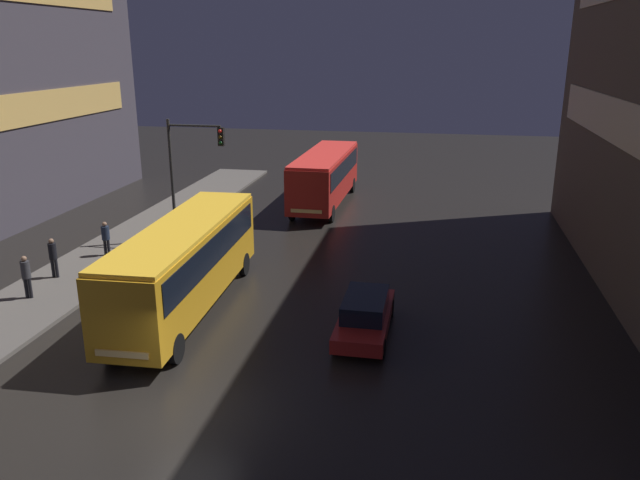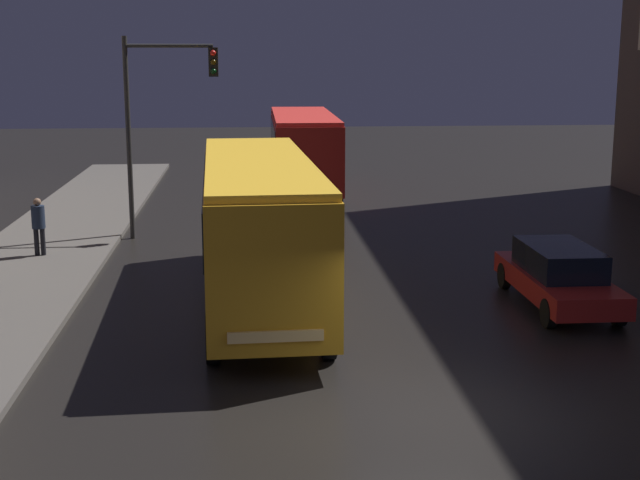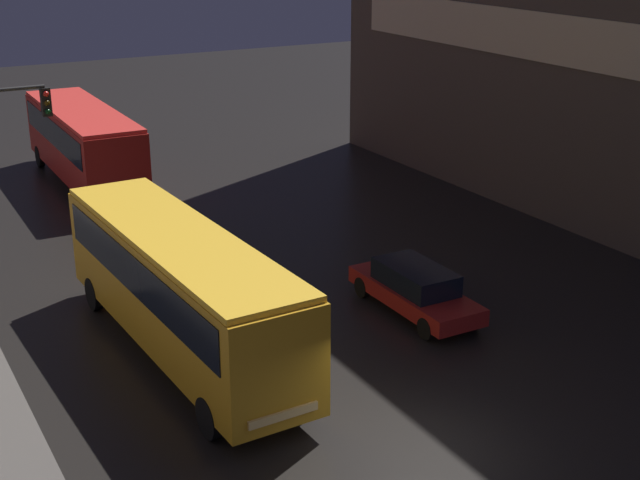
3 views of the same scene
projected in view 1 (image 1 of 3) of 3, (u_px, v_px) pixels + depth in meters
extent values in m
plane|color=black|center=(184.00, 417.00, 17.33)|extent=(120.00, 120.00, 0.00)
cube|color=#56514C|center=(83.00, 271.00, 28.29)|extent=(4.00, 48.00, 0.15)
cube|color=beige|center=(627.00, 126.00, 23.89)|extent=(0.24, 22.82, 1.80)
cube|color=orange|center=(185.00, 263.00, 23.76)|extent=(2.82, 11.10, 2.74)
cube|color=black|center=(184.00, 248.00, 23.57)|extent=(2.85, 10.22, 1.10)
cube|color=yellow|center=(183.00, 227.00, 23.32)|extent=(2.76, 10.88, 0.16)
cube|color=#F4CC72|center=(122.00, 354.00, 18.83)|extent=(1.71, 0.16, 0.20)
cylinder|color=black|center=(176.00, 349.00, 20.14)|extent=(0.28, 1.01, 1.00)
cylinder|color=black|center=(111.00, 344.00, 20.47)|extent=(0.28, 1.01, 1.00)
cylinder|color=black|center=(244.00, 264.00, 27.89)|extent=(0.28, 1.01, 1.00)
cylinder|color=black|center=(196.00, 262.00, 28.22)|extent=(0.28, 1.01, 1.00)
cube|color=#AD1E19|center=(325.00, 176.00, 39.73)|extent=(2.72, 10.73, 2.66)
cube|color=black|center=(325.00, 167.00, 39.55)|extent=(2.77, 9.87, 1.10)
cube|color=red|center=(325.00, 154.00, 39.31)|extent=(2.67, 10.51, 0.16)
cube|color=#F4CC72|center=(306.00, 211.00, 34.99)|extent=(1.79, 0.13, 0.20)
cylinder|color=black|center=(332.00, 214.00, 36.23)|extent=(0.27, 1.00, 1.00)
cylinder|color=black|center=(292.00, 211.00, 36.68)|extent=(0.27, 1.00, 1.00)
cylinder|color=black|center=(352.00, 185.00, 43.60)|extent=(0.27, 1.00, 1.00)
cylinder|color=black|center=(319.00, 184.00, 44.05)|extent=(0.27, 1.00, 1.00)
cube|color=maroon|center=(365.00, 319.00, 22.18)|extent=(1.74, 4.79, 0.50)
cube|color=black|center=(365.00, 304.00, 22.01)|extent=(1.47, 2.64, 0.64)
cylinder|color=black|center=(382.00, 349.00, 20.52)|extent=(0.20, 0.64, 0.64)
cylinder|color=black|center=(335.00, 344.00, 20.81)|extent=(0.20, 0.64, 0.64)
cylinder|color=black|center=(391.00, 308.00, 23.69)|extent=(0.20, 0.64, 0.64)
cylinder|color=black|center=(350.00, 305.00, 23.98)|extent=(0.20, 0.64, 0.64)
cylinder|color=black|center=(26.00, 288.00, 25.00)|extent=(0.14, 0.14, 0.84)
cylinder|color=black|center=(30.00, 288.00, 24.97)|extent=(0.14, 0.14, 0.84)
cylinder|color=#333338|center=(25.00, 270.00, 24.75)|extent=(0.49, 0.49, 0.70)
sphere|color=#8C664C|center=(24.00, 259.00, 24.61)|extent=(0.22, 0.22, 0.22)
cylinder|color=black|center=(105.00, 247.00, 30.08)|extent=(0.14, 0.14, 0.79)
cylinder|color=black|center=(109.00, 247.00, 30.05)|extent=(0.14, 0.14, 0.79)
cylinder|color=#1E283D|center=(105.00, 233.00, 29.85)|extent=(0.51, 0.51, 0.66)
sphere|color=#8C664C|center=(104.00, 224.00, 29.72)|extent=(0.22, 0.22, 0.22)
cylinder|color=black|center=(53.00, 268.00, 27.21)|extent=(0.14, 0.14, 0.85)
cylinder|color=black|center=(57.00, 268.00, 27.17)|extent=(0.14, 0.14, 0.85)
cylinder|color=black|center=(52.00, 251.00, 26.96)|extent=(0.44, 0.44, 0.70)
sphere|color=#8C664C|center=(51.00, 241.00, 26.82)|extent=(0.22, 0.22, 0.22)
cylinder|color=#2D2D2D|center=(172.00, 183.00, 31.62)|extent=(0.16, 0.16, 6.40)
cylinder|color=#2D2D2D|center=(194.00, 126.00, 30.50)|extent=(2.72, 0.12, 0.12)
cube|color=black|center=(221.00, 137.00, 30.41)|extent=(0.30, 0.24, 0.90)
sphere|color=red|center=(220.00, 131.00, 30.20)|extent=(0.18, 0.18, 0.18)
sphere|color=#3B2B07|center=(220.00, 137.00, 30.28)|extent=(0.18, 0.18, 0.18)
sphere|color=black|center=(220.00, 143.00, 30.36)|extent=(0.18, 0.18, 0.18)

